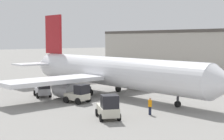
{
  "coord_description": "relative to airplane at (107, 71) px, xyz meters",
  "views": [
    {
      "loc": [
        35.95,
        -29.1,
        7.69
      ],
      "look_at": [
        0.0,
        0.0,
        3.44
      ],
      "focal_mm": 55.0,
      "sensor_mm": 36.0,
      "label": 1
    }
  ],
  "objects": [
    {
      "name": "belt_loader_truck",
      "position": [
        -3.77,
        -7.95,
        -2.07
      ],
      "size": [
        3.44,
        2.66,
        2.39
      ],
      "rotation": [
        0.0,
        0.0,
        -0.3
      ],
      "color": "#B2B2B7",
      "rests_on": "ground_plane"
    },
    {
      "name": "airplane",
      "position": [
        0.0,
        0.0,
        0.0
      ],
      "size": [
        38.44,
        30.16,
        11.55
      ],
      "rotation": [
        0.0,
        0.0,
        0.05
      ],
      "color": "white",
      "rests_on": "ground_plane"
    },
    {
      "name": "baggage_tug",
      "position": [
        11.59,
        -9.01,
        -2.07
      ],
      "size": [
        3.84,
        3.19,
        2.44
      ],
      "rotation": [
        0.0,
        0.0,
        -0.48
      ],
      "color": "beige",
      "rests_on": "ground_plane"
    },
    {
      "name": "ground_plane",
      "position": [
        0.96,
        0.05,
        -3.18
      ],
      "size": [
        400.0,
        400.0,
        0.0
      ],
      "primitive_type": "plane",
      "color": "gray"
    },
    {
      "name": "pushback_tug",
      "position": [
        2.9,
        -6.66,
        -2.14
      ],
      "size": [
        3.14,
        2.77,
        2.25
      ],
      "rotation": [
        0.0,
        0.0,
        0.28
      ],
      "color": "beige",
      "rests_on": "ground_plane"
    },
    {
      "name": "ground_crew_worker",
      "position": [
        12.83,
        -4.63,
        -2.24
      ],
      "size": [
        0.39,
        0.39,
        1.76
      ],
      "rotation": [
        0.0,
        0.0,
        0.41
      ],
      "color": "#1E2338",
      "rests_on": "ground_plane"
    }
  ]
}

